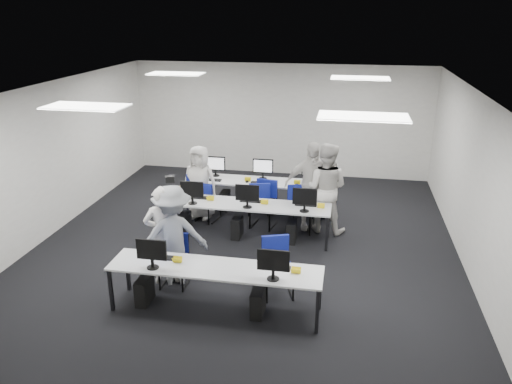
% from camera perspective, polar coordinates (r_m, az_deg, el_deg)
% --- Properties ---
extents(room, '(9.00, 9.02, 3.00)m').
position_cam_1_polar(room, '(9.35, -1.05, 2.57)').
color(room, black).
rests_on(room, ground).
extents(ceiling_panels, '(5.20, 4.60, 0.02)m').
position_cam_1_polar(ceiling_panels, '(9.01, -1.11, 11.61)').
color(ceiling_panels, white).
rests_on(ceiling_panels, room).
extents(desk_front, '(3.20, 0.70, 0.73)m').
position_cam_1_polar(desk_front, '(7.52, -4.71, -8.91)').
color(desk_front, silver).
rests_on(desk_front, ground).
extents(desk_mid, '(3.20, 0.70, 0.73)m').
position_cam_1_polar(desk_mid, '(9.81, -0.78, -1.64)').
color(desk_mid, silver).
rests_on(desk_mid, ground).
extents(desk_back, '(3.20, 0.70, 0.73)m').
position_cam_1_polar(desk_back, '(11.10, 0.63, 1.00)').
color(desk_back, silver).
rests_on(desk_back, ground).
extents(equipment_front, '(2.51, 0.41, 1.19)m').
position_cam_1_polar(equipment_front, '(7.72, -6.07, -10.92)').
color(equipment_front, '#0C299E').
rests_on(equipment_front, desk_front).
extents(equipment_mid, '(2.91, 0.41, 1.19)m').
position_cam_1_polar(equipment_mid, '(9.95, -1.88, -3.33)').
color(equipment_mid, white).
rests_on(equipment_mid, desk_mid).
extents(equipment_back, '(2.91, 0.41, 1.19)m').
position_cam_1_polar(equipment_back, '(11.20, 1.61, -0.58)').
color(equipment_back, white).
rests_on(equipment_back, desk_back).
extents(chair_0, '(0.44, 0.47, 0.87)m').
position_cam_1_polar(chair_0, '(8.47, -9.27, -8.73)').
color(chair_0, navy).
rests_on(chair_0, ground).
extents(chair_1, '(0.60, 0.63, 0.94)m').
position_cam_1_polar(chair_1, '(8.09, 2.43, -9.71)').
color(chair_1, navy).
rests_on(chair_1, ground).
extents(chair_2, '(0.61, 0.64, 0.99)m').
position_cam_1_polar(chair_2, '(10.83, -6.65, -1.71)').
color(chair_2, navy).
rests_on(chair_2, ground).
extents(chair_3, '(0.56, 0.59, 0.97)m').
position_cam_1_polar(chair_3, '(10.51, 0.89, -2.32)').
color(chair_3, navy).
rests_on(chair_3, ground).
extents(chair_4, '(0.55, 0.59, 0.94)m').
position_cam_1_polar(chair_4, '(10.30, 4.88, -2.92)').
color(chair_4, navy).
rests_on(chair_4, ground).
extents(chair_5, '(0.51, 0.54, 0.89)m').
position_cam_1_polar(chair_5, '(10.88, -5.54, -1.76)').
color(chair_5, navy).
rests_on(chair_5, ground).
extents(chair_6, '(0.57, 0.60, 0.95)m').
position_cam_1_polar(chair_6, '(10.69, 0.34, -1.95)').
color(chair_6, navy).
rests_on(chair_6, ground).
extents(chair_7, '(0.49, 0.53, 0.92)m').
position_cam_1_polar(chair_7, '(10.63, 5.41, -2.23)').
color(chair_7, navy).
rests_on(chair_7, ground).
extents(handbag, '(0.38, 0.32, 0.27)m').
position_cam_1_polar(handbag, '(10.22, -8.18, 0.16)').
color(handbag, '#A27E53').
rests_on(handbag, desk_mid).
extents(student_0, '(0.73, 0.61, 1.70)m').
position_cam_1_polar(student_0, '(8.33, -10.51, -4.87)').
color(student_0, silver).
rests_on(student_0, ground).
extents(student_1, '(1.03, 0.87, 1.86)m').
position_cam_1_polar(student_1, '(10.17, 7.95, 0.48)').
color(student_1, silver).
rests_on(student_1, ground).
extents(student_2, '(0.84, 0.59, 1.62)m').
position_cam_1_polar(student_2, '(10.83, -6.42, 1.10)').
color(student_2, silver).
rests_on(student_2, ground).
extents(student_3, '(1.14, 0.61, 1.85)m').
position_cam_1_polar(student_3, '(10.27, 6.30, 0.72)').
color(student_3, silver).
rests_on(student_3, ground).
extents(photographer, '(1.25, 0.97, 1.71)m').
position_cam_1_polar(photographer, '(8.29, -9.44, -4.91)').
color(photographer, gray).
rests_on(photographer, ground).
extents(dslr_camera, '(0.19, 0.22, 0.10)m').
position_cam_1_polar(dslr_camera, '(8.12, -9.81, 1.46)').
color(dslr_camera, black).
rests_on(dslr_camera, photographer).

